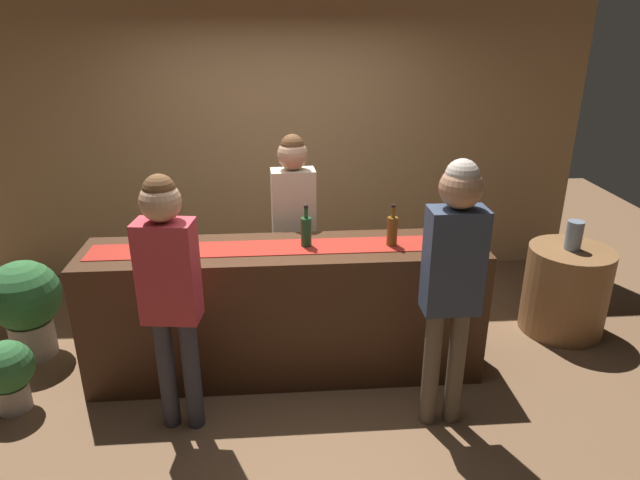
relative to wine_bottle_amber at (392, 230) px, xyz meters
The scene contains 15 objects.
ground_plane 1.35m from the wine_bottle_amber, behind, with size 10.00×10.00×0.00m, color brown.
back_wall 2.09m from the wine_bottle_amber, 111.49° to the left, with size 6.00×0.12×2.90m, color tan.
bar_counter 0.97m from the wine_bottle_amber, behind, with size 2.83×0.60×1.00m, color #3D2314.
counter_runner_cloth 0.76m from the wine_bottle_amber, behind, with size 2.68×0.28×0.01m, color maroon.
wine_bottle_amber is the anchor object (origin of this frame).
wine_bottle_green 0.60m from the wine_bottle_amber, behind, with size 0.07×0.07×0.30m.
wine_glass_near_customer 0.28m from the wine_bottle_amber, ahead, with size 0.07×0.07×0.14m.
wine_glass_mid_counter 0.51m from the wine_bottle_amber, 11.47° to the right, with size 0.07×0.07×0.14m.
bartender 0.90m from the wine_bottle_amber, 138.21° to the left, with size 0.35×0.24×1.68m.
customer_sipping 0.68m from the wine_bottle_amber, 69.44° to the right, with size 0.34×0.25×1.77m.
customer_browsing 1.55m from the wine_bottle_amber, 159.14° to the right, with size 0.36×0.24×1.70m.
round_side_table 1.81m from the wine_bottle_amber, 15.06° to the left, with size 0.68×0.68×0.74m, color brown.
vase_on_side_table 1.66m from the wine_bottle_amber, 15.29° to the left, with size 0.13×0.13×0.24m, color slate.
potted_plant_tall 2.85m from the wine_bottle_amber, behind, with size 0.54×0.54×0.79m.
potted_plant_small 2.76m from the wine_bottle_amber, behind, with size 0.35×0.35×0.52m.
Camera 1 is at (-0.03, -3.62, 2.51)m, focal length 31.51 mm.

